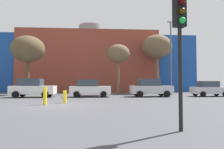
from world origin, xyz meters
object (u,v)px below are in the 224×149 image
(parked_car_2, at_px, (90,88))
(traffic_light_near_right, at_px, (180,33))
(bare_tree_2, at_px, (118,54))
(bare_tree_0, at_px, (28,49))
(bare_tree_1, at_px, (157,47))
(parked_car_3, at_px, (150,88))
(bollard_yellow_1, at_px, (65,97))
(street_lamp, at_px, (171,53))
(parked_car_4, at_px, (209,89))
(bollard_yellow_0, at_px, (45,96))
(parked_car_1, at_px, (33,88))

(parked_car_2, distance_m, traffic_light_near_right, 15.79)
(parked_car_2, xyz_separation_m, bare_tree_2, (3.40, 4.25, 4.21))
(bare_tree_0, height_order, bare_tree_1, bare_tree_1)
(bare_tree_2, bearing_deg, parked_car_3, -54.95)
(parked_car_3, distance_m, bollard_yellow_1, 10.13)
(traffic_light_near_right, relative_size, bare_tree_1, 0.48)
(street_lamp, bearing_deg, parked_car_4, -37.30)
(bare_tree_2, bearing_deg, bare_tree_0, 178.01)
(bollard_yellow_0, relative_size, street_lamp, 0.13)
(bare_tree_2, relative_size, street_lamp, 0.71)
(parked_car_4, distance_m, bare_tree_0, 21.78)
(parked_car_2, xyz_separation_m, bare_tree_1, (9.42, 7.77, 5.77))
(bare_tree_1, xyz_separation_m, bare_tree_2, (-6.02, -3.52, -1.56))
(parked_car_4, height_order, bollard_yellow_0, parked_car_4)
(bare_tree_0, xyz_separation_m, bollard_yellow_1, (6.32, -10.91, -5.16))
(bare_tree_2, xyz_separation_m, bollard_yellow_1, (-4.97, -10.52, -4.65))
(bollard_yellow_1, distance_m, street_lamp, 14.88)
(street_lamp, bearing_deg, bare_tree_1, 91.70)
(traffic_light_near_right, xyz_separation_m, bare_tree_1, (6.10, 23.06, 3.68))
(parked_car_3, bearing_deg, street_lamp, 37.99)
(parked_car_4, relative_size, bare_tree_1, 0.45)
(bare_tree_1, relative_size, bare_tree_2, 1.34)
(parked_car_1, distance_m, parked_car_3, 12.16)
(parked_car_2, relative_size, bollard_yellow_1, 4.59)
(parked_car_1, bearing_deg, bare_tree_1, 27.07)
(parked_car_1, distance_m, bollard_yellow_0, 8.08)
(parked_car_3, xyz_separation_m, bollard_yellow_1, (-7.95, -6.27, -0.48))
(traffic_light_near_right, bearing_deg, parked_car_1, -160.42)
(bollard_yellow_1, bearing_deg, parked_car_2, 76.00)
(bare_tree_0, bearing_deg, parked_car_1, -65.61)
(parked_car_2, xyz_separation_m, bollard_yellow_1, (-1.56, -6.27, -0.44))
(parked_car_1, distance_m, bollard_yellow_1, 7.57)
(bare_tree_0, bearing_deg, bollard_yellow_1, -59.93)
(parked_car_3, relative_size, traffic_light_near_right, 1.06)
(parked_car_2, xyz_separation_m, traffic_light_near_right, (3.32, -15.29, 2.10))
(parked_car_2, relative_size, parked_car_4, 1.09)
(parked_car_1, bearing_deg, parked_car_3, -0.00)
(bare_tree_2, bearing_deg, traffic_light_near_right, -90.25)
(parked_car_4, bearing_deg, bollard_yellow_1, -156.51)
(parked_car_1, xyz_separation_m, parked_car_4, (18.63, -0.00, -0.12))
(parked_car_2, relative_size, bare_tree_0, 0.57)
(bollard_yellow_0, height_order, bollard_yellow_1, bollard_yellow_0)
(traffic_light_near_right, bearing_deg, bollard_yellow_1, -162.75)
(parked_car_3, bearing_deg, parked_car_1, 180.00)
(parked_car_2, height_order, bare_tree_0, bare_tree_0)
(traffic_light_near_right, bearing_deg, parked_car_3, 157.51)
(bare_tree_1, bearing_deg, parked_car_2, -140.50)
(traffic_light_near_right, xyz_separation_m, street_lamp, (6.26, 17.78, 2.01))
(bollard_yellow_0, bearing_deg, parked_car_1, 112.60)
(bare_tree_0, xyz_separation_m, bollard_yellow_0, (5.21, -12.09, -5.02))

